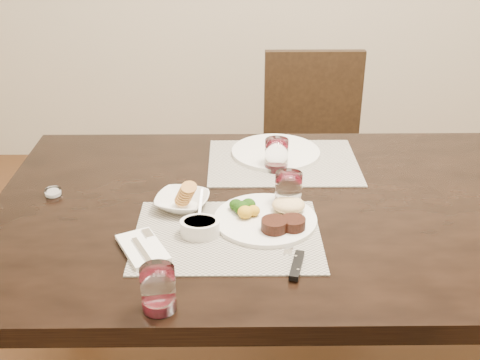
{
  "coord_description": "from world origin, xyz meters",
  "views": [
    {
      "loc": [
        -0.34,
        -1.43,
        1.54
      ],
      "look_at": [
        -0.33,
        0.01,
        0.82
      ],
      "focal_mm": 45.0,
      "sensor_mm": 36.0,
      "label": 1
    }
  ],
  "objects_px": {
    "wine_glass_near": "(288,192)",
    "dinner_plate": "(270,217)",
    "steak_knife": "(296,258)",
    "far_plate": "(276,152)",
    "cracker_bowl": "(182,201)",
    "chair_far": "(313,148)"
  },
  "relations": [
    {
      "from": "steak_knife",
      "to": "wine_glass_near",
      "type": "bearing_deg",
      "value": 103.08
    },
    {
      "from": "steak_knife",
      "to": "wine_glass_near",
      "type": "distance_m",
      "value": 0.25
    },
    {
      "from": "chair_far",
      "to": "far_plate",
      "type": "xyz_separation_m",
      "value": [
        -0.21,
        -0.61,
        0.26
      ]
    },
    {
      "from": "cracker_bowl",
      "to": "wine_glass_near",
      "type": "xyz_separation_m",
      "value": [
        0.28,
        0.0,
        0.03
      ]
    },
    {
      "from": "steak_knife",
      "to": "far_plate",
      "type": "bearing_deg",
      "value": 104.4
    },
    {
      "from": "wine_glass_near",
      "to": "far_plate",
      "type": "distance_m",
      "value": 0.35
    },
    {
      "from": "wine_glass_near",
      "to": "dinner_plate",
      "type": "bearing_deg",
      "value": -123.35
    },
    {
      "from": "chair_far",
      "to": "dinner_plate",
      "type": "relative_size",
      "value": 3.41
    },
    {
      "from": "cracker_bowl",
      "to": "far_plate",
      "type": "relative_size",
      "value": 0.6
    },
    {
      "from": "dinner_plate",
      "to": "far_plate",
      "type": "relative_size",
      "value": 0.94
    },
    {
      "from": "dinner_plate",
      "to": "far_plate",
      "type": "distance_m",
      "value": 0.43
    },
    {
      "from": "chair_far",
      "to": "cracker_bowl",
      "type": "xyz_separation_m",
      "value": [
        -0.48,
        -0.96,
        0.27
      ]
    },
    {
      "from": "chair_far",
      "to": "wine_glass_near",
      "type": "height_order",
      "value": "chair_far"
    },
    {
      "from": "wine_glass_near",
      "to": "far_plate",
      "type": "relative_size",
      "value": 0.35
    },
    {
      "from": "steak_knife",
      "to": "chair_far",
      "type": "bearing_deg",
      "value": 94.25
    },
    {
      "from": "wine_glass_near",
      "to": "far_plate",
      "type": "bearing_deg",
      "value": 91.69
    },
    {
      "from": "dinner_plate",
      "to": "steak_knife",
      "type": "distance_m",
      "value": 0.18
    },
    {
      "from": "cracker_bowl",
      "to": "far_plate",
      "type": "distance_m",
      "value": 0.44
    },
    {
      "from": "cracker_bowl",
      "to": "far_plate",
      "type": "xyz_separation_m",
      "value": [
        0.27,
        0.35,
        -0.01
      ]
    },
    {
      "from": "steak_knife",
      "to": "wine_glass_near",
      "type": "relative_size",
      "value": 2.53
    },
    {
      "from": "cracker_bowl",
      "to": "wine_glass_near",
      "type": "relative_size",
      "value": 1.69
    },
    {
      "from": "dinner_plate",
      "to": "far_plate",
      "type": "xyz_separation_m",
      "value": [
        0.04,
        0.42,
        -0.01
      ]
    }
  ]
}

